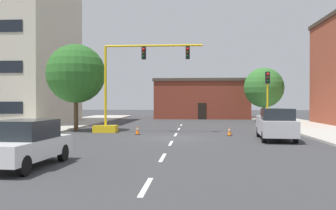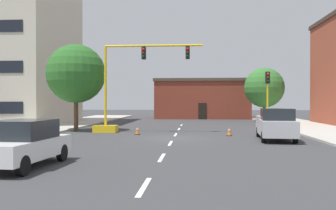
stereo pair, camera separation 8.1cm
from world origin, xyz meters
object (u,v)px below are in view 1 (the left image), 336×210
at_px(sedan_white_near_left, 25,143).
at_px(traffic_cone_roadside_a, 138,130).
at_px(traffic_light_pole_right, 268,88).
at_px(tree_left_near, 76,74).
at_px(tree_right_far, 264,88).
at_px(traffic_cone_roadside_b, 230,131).
at_px(pickup_truck_silver, 276,124).
at_px(traffic_signal_gantry, 119,104).

bearing_deg(sedan_white_near_left, traffic_cone_roadside_a, 81.25).
relative_size(traffic_light_pole_right, tree_left_near, 0.68).
bearing_deg(tree_right_far, traffic_cone_roadside_b, -107.07).
distance_m(pickup_truck_silver, traffic_cone_roadside_a, 9.77).
height_order(sedan_white_near_left, traffic_cone_roadside_b, sedan_white_near_left).
bearing_deg(traffic_cone_roadside_a, pickup_truck_silver, -18.55).
height_order(tree_right_far, pickup_truck_silver, tree_right_far).
relative_size(traffic_signal_gantry, traffic_cone_roadside_a, 13.62).
bearing_deg(traffic_cone_roadside_b, tree_left_near, 164.26).
distance_m(pickup_truck_silver, traffic_cone_roadside_b, 3.78).
relative_size(tree_right_far, traffic_cone_roadside_b, 10.26).
distance_m(tree_left_near, traffic_cone_roadside_a, 7.67).
height_order(pickup_truck_silver, traffic_cone_roadside_a, pickup_truck_silver).
distance_m(traffic_light_pole_right, tree_right_far, 15.37).
relative_size(traffic_light_pole_right, traffic_cone_roadside_b, 7.61).
distance_m(tree_left_near, tree_right_far, 23.82).
bearing_deg(traffic_signal_gantry, traffic_cone_roadside_b, -15.57).
height_order(traffic_signal_gantry, tree_right_far, traffic_signal_gantry).
bearing_deg(traffic_cone_roadside_a, traffic_light_pole_right, 18.76).
height_order(traffic_signal_gantry, traffic_cone_roadside_b, traffic_signal_gantry).
xyz_separation_m(tree_right_far, sedan_white_near_left, (-14.54, -32.12, -3.18)).
relative_size(pickup_truck_silver, traffic_cone_roadside_b, 8.80).
distance_m(traffic_signal_gantry, traffic_cone_roadside_b, 8.90).
xyz_separation_m(traffic_light_pole_right, traffic_cone_roadside_b, (-3.37, -3.85, -3.22)).
height_order(tree_left_near, tree_right_far, tree_left_near).
xyz_separation_m(tree_right_far, traffic_cone_roadside_a, (-12.45, -18.55, -3.76)).
height_order(tree_left_near, traffic_cone_roadside_a, tree_left_near).
height_order(traffic_signal_gantry, traffic_cone_roadside_a, traffic_signal_gantry).
relative_size(traffic_cone_roadside_a, traffic_cone_roadside_b, 0.99).
distance_m(traffic_light_pole_right, traffic_cone_roadside_a, 11.02).
bearing_deg(traffic_light_pole_right, pickup_truck_silver, -96.50).
height_order(tree_left_near, pickup_truck_silver, tree_left_near).
distance_m(tree_right_far, traffic_cone_roadside_a, 22.66).
relative_size(tree_right_far, traffic_cone_roadside_a, 10.39).
distance_m(traffic_light_pole_right, sedan_white_near_left, 20.98).
bearing_deg(sedan_white_near_left, traffic_cone_roadside_b, 56.43).
xyz_separation_m(tree_left_near, traffic_cone_roadside_a, (5.55, -2.97, -4.38)).
bearing_deg(traffic_cone_roadside_a, tree_right_far, 56.14).
relative_size(tree_left_near, traffic_cone_roadside_b, 11.27).
distance_m(tree_right_far, pickup_truck_silver, 22.11).
height_order(traffic_light_pole_right, traffic_cone_roadside_a, traffic_light_pole_right).
xyz_separation_m(traffic_light_pole_right, tree_right_far, (2.47, 15.17, 0.54)).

